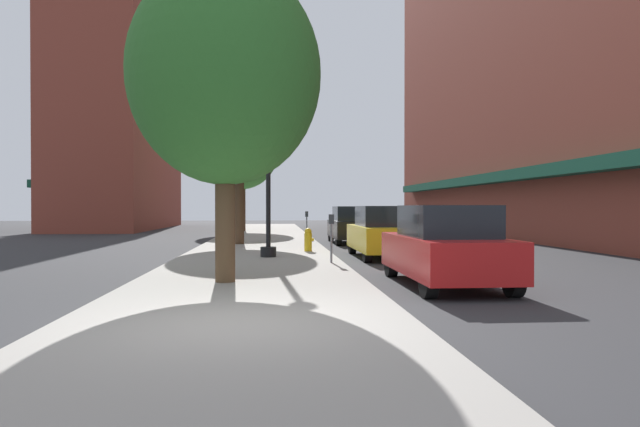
# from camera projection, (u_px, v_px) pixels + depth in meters

# --- Properties ---
(ground_plane) EXTENTS (90.00, 90.00, 0.00)m
(ground_plane) POSITION_uv_depth(u_px,v_px,m) (352.00, 243.00, 25.71)
(ground_plane) COLOR #2D2D30
(sidewalk_slab) EXTENTS (4.80, 50.00, 0.12)m
(sidewalk_slab) POSITION_uv_depth(u_px,v_px,m) (263.00, 241.00, 26.38)
(sidewalk_slab) COLOR gray
(sidewalk_slab) RESTS_ON ground
(building_right_brick) EXTENTS (6.80, 40.00, 21.83)m
(building_right_brick) POSITION_uv_depth(u_px,v_px,m) (545.00, 34.00, 30.48)
(building_right_brick) COLOR brown
(building_right_brick) RESTS_ON ground
(building_far_background) EXTENTS (6.80, 18.00, 15.71)m
(building_far_background) POSITION_uv_depth(u_px,v_px,m) (122.00, 126.00, 43.33)
(building_far_background) COLOR brown
(building_far_background) RESTS_ON ground
(lamppost) EXTENTS (0.48, 0.48, 5.90)m
(lamppost) POSITION_uv_depth(u_px,v_px,m) (268.00, 155.00, 17.21)
(lamppost) COLOR black
(lamppost) RESTS_ON sidewalk_slab
(fire_hydrant) EXTENTS (0.33, 0.26, 0.79)m
(fire_hydrant) POSITION_uv_depth(u_px,v_px,m) (308.00, 240.00, 19.44)
(fire_hydrant) COLOR gold
(fire_hydrant) RESTS_ON sidewalk_slab
(parking_meter_near) EXTENTS (0.14, 0.09, 1.31)m
(parking_meter_near) POSITION_uv_depth(u_px,v_px,m) (331.00, 232.00, 15.44)
(parking_meter_near) COLOR slate
(parking_meter_near) RESTS_ON sidewalk_slab
(parking_meter_far) EXTENTS (0.14, 0.09, 1.31)m
(parking_meter_far) POSITION_uv_depth(u_px,v_px,m) (307.00, 222.00, 26.83)
(parking_meter_far) COLOR slate
(parking_meter_far) RESTS_ON sidewalk_slab
(tree_near) EXTENTS (4.76, 4.76, 8.12)m
(tree_near) POSITION_uv_depth(u_px,v_px,m) (242.00, 146.00, 36.18)
(tree_near) COLOR #422D1E
(tree_near) RESTS_ON sidewalk_slab
(tree_mid) EXTENTS (4.11, 4.11, 7.23)m
(tree_mid) POSITION_uv_depth(u_px,v_px,m) (239.00, 125.00, 23.25)
(tree_mid) COLOR #422D1E
(tree_mid) RESTS_ON sidewalk_slab
(tree_far) EXTENTS (3.86, 3.86, 6.39)m
(tree_far) POSITION_uv_depth(u_px,v_px,m) (225.00, 75.00, 11.43)
(tree_far) COLOR #4C3823
(tree_far) RESTS_ON sidewalk_slab
(car_red) EXTENTS (1.80, 4.30, 1.66)m
(car_red) POSITION_uv_depth(u_px,v_px,m) (445.00, 247.00, 11.71)
(car_red) COLOR black
(car_red) RESTS_ON ground
(car_yellow) EXTENTS (1.80, 4.30, 1.66)m
(car_yellow) POSITION_uv_depth(u_px,v_px,m) (383.00, 233.00, 18.26)
(car_yellow) COLOR black
(car_yellow) RESTS_ON ground
(car_black) EXTENTS (1.80, 4.30, 1.66)m
(car_black) POSITION_uv_depth(u_px,v_px,m) (352.00, 225.00, 25.59)
(car_black) COLOR black
(car_black) RESTS_ON ground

